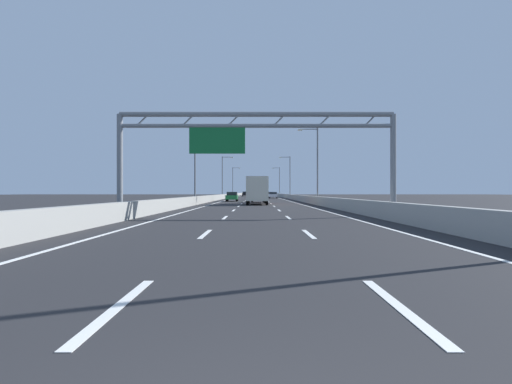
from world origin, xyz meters
name	(u,v)px	position (x,y,z in m)	size (l,w,h in m)	color
ground_plane	(256,198)	(0.00, 100.00, 0.00)	(260.00, 260.00, 0.00)	#262628
lane_dash_left_0	(118,307)	(-1.80, 3.50, 0.01)	(0.16, 3.00, 0.01)	white
lane_dash_left_1	(205,234)	(-1.80, 12.50, 0.01)	(0.16, 3.00, 0.01)	white
lane_dash_left_2	(225,218)	(-1.80, 21.50, 0.01)	(0.16, 3.00, 0.01)	white
lane_dash_left_3	(234,210)	(-1.80, 30.50, 0.01)	(0.16, 3.00, 0.01)	white
lane_dash_left_4	(238,206)	(-1.80, 39.50, 0.01)	(0.16, 3.00, 0.01)	white
lane_dash_left_5	(242,204)	(-1.80, 48.50, 0.01)	(0.16, 3.00, 0.01)	white
lane_dash_left_6	(244,202)	(-1.80, 57.50, 0.01)	(0.16, 3.00, 0.01)	white
lane_dash_left_7	(245,201)	(-1.80, 66.50, 0.01)	(0.16, 3.00, 0.01)	white
lane_dash_left_8	(247,200)	(-1.80, 75.50, 0.01)	(0.16, 3.00, 0.01)	white
lane_dash_left_9	(248,199)	(-1.80, 84.50, 0.01)	(0.16, 3.00, 0.01)	white
lane_dash_left_10	(248,198)	(-1.80, 93.50, 0.01)	(0.16, 3.00, 0.01)	white
lane_dash_left_11	(249,197)	(-1.80, 102.50, 0.01)	(0.16, 3.00, 0.01)	white
lane_dash_left_12	(250,197)	(-1.80, 111.50, 0.01)	(0.16, 3.00, 0.01)	white
lane_dash_left_13	(250,197)	(-1.80, 120.50, 0.01)	(0.16, 3.00, 0.01)	white
lane_dash_left_14	(250,196)	(-1.80, 129.50, 0.01)	(0.16, 3.00, 0.01)	white
lane_dash_left_15	(251,196)	(-1.80, 138.50, 0.01)	(0.16, 3.00, 0.01)	white
lane_dash_left_16	(251,196)	(-1.80, 147.50, 0.01)	(0.16, 3.00, 0.01)	white
lane_dash_left_17	(251,196)	(-1.80, 156.50, 0.01)	(0.16, 3.00, 0.01)	white
lane_dash_right_0	(399,306)	(1.80, 3.50, 0.01)	(0.16, 3.00, 0.01)	white
lane_dash_right_1	(309,234)	(1.80, 12.50, 0.01)	(0.16, 3.00, 0.01)	white
lane_dash_right_2	(288,218)	(1.80, 21.50, 0.01)	(0.16, 3.00, 0.01)	white
lane_dash_right_3	(279,210)	(1.80, 30.50, 0.01)	(0.16, 3.00, 0.01)	white
lane_dash_right_4	(274,206)	(1.80, 39.50, 0.01)	(0.16, 3.00, 0.01)	white
lane_dash_right_5	(271,204)	(1.80, 48.50, 0.01)	(0.16, 3.00, 0.01)	white
lane_dash_right_6	(269,202)	(1.80, 57.50, 0.01)	(0.16, 3.00, 0.01)	white
lane_dash_right_7	(267,201)	(1.80, 66.50, 0.01)	(0.16, 3.00, 0.01)	white
lane_dash_right_8	(266,200)	(1.80, 75.50, 0.01)	(0.16, 3.00, 0.01)	white
lane_dash_right_9	(265,199)	(1.80, 84.50, 0.01)	(0.16, 3.00, 0.01)	white
lane_dash_right_10	(264,198)	(1.80, 93.50, 0.01)	(0.16, 3.00, 0.01)	white
lane_dash_right_11	(263,197)	(1.80, 102.50, 0.01)	(0.16, 3.00, 0.01)	white
lane_dash_right_12	(263,197)	(1.80, 111.50, 0.01)	(0.16, 3.00, 0.01)	white
lane_dash_right_13	(262,197)	(1.80, 120.50, 0.01)	(0.16, 3.00, 0.01)	white
lane_dash_right_14	(262,196)	(1.80, 129.50, 0.01)	(0.16, 3.00, 0.01)	white
lane_dash_right_15	(261,196)	(1.80, 138.50, 0.01)	(0.16, 3.00, 0.01)	white
lane_dash_right_16	(261,196)	(1.80, 147.50, 0.01)	(0.16, 3.00, 0.01)	white
lane_dash_right_17	(261,196)	(1.80, 156.50, 0.01)	(0.16, 3.00, 0.01)	white
edge_line_left	(232,198)	(-5.25, 88.00, 0.01)	(0.16, 176.00, 0.01)	white
edge_line_right	(280,198)	(5.25, 88.00, 0.01)	(0.16, 176.00, 0.01)	white
barrier_left	(231,195)	(-6.90, 110.00, 0.47)	(0.45, 220.00, 0.95)	#9E9E99
barrier_right	(281,195)	(6.90, 110.00, 0.47)	(0.45, 220.00, 0.95)	#9E9E99
sign_gantry	(251,136)	(-0.31, 23.17, 4.87)	(17.02, 0.36, 6.36)	gray
streetlamp_left_mid	(197,161)	(-7.47, 49.64, 5.40)	(2.58, 0.28, 9.50)	slate
streetlamp_right_mid	(316,161)	(7.47, 49.64, 5.40)	(2.58, 0.28, 9.50)	slate
streetlamp_left_far	(223,174)	(-7.47, 91.25, 5.40)	(2.58, 0.28, 9.50)	slate
streetlamp_right_far	(289,174)	(7.47, 91.25, 5.40)	(2.58, 0.28, 9.50)	slate
streetlamp_left_distant	(233,180)	(-7.47, 132.86, 5.40)	(2.58, 0.28, 9.50)	slate
streetlamp_right_distant	(279,180)	(7.47, 132.86, 5.40)	(2.58, 0.28, 9.50)	slate
silver_car	(258,197)	(0.22, 55.34, 0.73)	(1.80, 4.32, 1.42)	#A8ADB2
yellow_car	(257,194)	(0.24, 137.08, 0.76)	(1.82, 4.12, 1.46)	yellow
red_car	(257,196)	(0.20, 73.12, 0.75)	(1.74, 4.36, 1.46)	red
green_car	(232,196)	(-3.72, 61.22, 0.75)	(1.74, 4.49, 1.45)	#1E7A38
white_car	(273,195)	(3.75, 89.68, 0.73)	(1.84, 4.66, 1.41)	silver
black_car	(245,194)	(-3.52, 129.38, 0.77)	(1.81, 4.42, 1.52)	black
blue_car	(270,195)	(3.54, 105.07, 0.74)	(1.90, 4.14, 1.42)	#2347AD
box_truck	(257,190)	(0.10, 45.86, 1.70)	(2.42, 8.78, 3.15)	#B21E19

